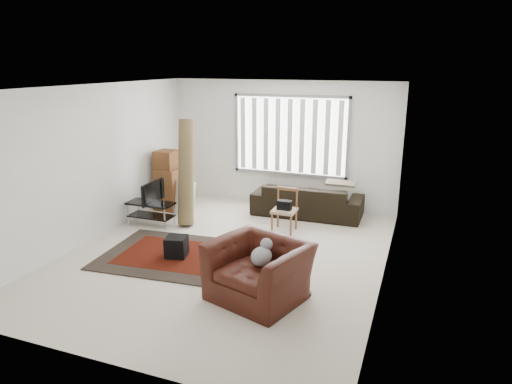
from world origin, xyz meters
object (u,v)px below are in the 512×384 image
Objects in this scene: tv_stand at (151,209)px; armchair at (259,267)px; sofa at (307,195)px; moving_boxes at (168,182)px; side_chair at (285,208)px.

tv_stand is 3.53m from armchair.
tv_stand is at bearing 164.40° from armchair.
armchair reaches higher than tv_stand.
tv_stand is 3.15m from sofa.
moving_boxes is 0.87× the size of armchair.
sofa is at bearing 79.86° from side_chair.
sofa is 1.04m from side_chair.
moving_boxes is 0.57× the size of sofa.
moving_boxes is at bearing 154.80° from armchair.
armchair is at bearing -33.45° from tv_stand.
side_chair is at bearing 117.31° from armchair.
moving_boxes is at bearing 171.09° from side_chair.
moving_boxes is 1.59× the size of side_chair.
sofa is 1.52× the size of armchair.
tv_stand is 0.62× the size of armchair.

